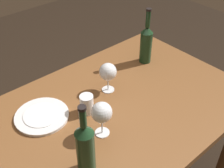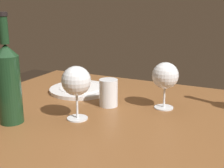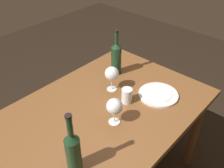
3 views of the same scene
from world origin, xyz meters
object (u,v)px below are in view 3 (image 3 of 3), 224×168
Objects in this scene: wine_bottle at (73,151)px; dinner_plate at (158,94)px; wine_bottle_second at (116,57)px; wine_glass_right at (114,107)px; water_tumbler at (127,96)px; wine_glass_left at (112,74)px.

dinner_plate is at bearing 1.34° from wine_bottle.
wine_bottle is 1.01× the size of wine_bottle_second.
wine_glass_right is 0.51m from wine_bottle_second.
wine_bottle reaches higher than dinner_plate.
wine_bottle_second is 0.34m from water_tumbler.
wine_glass_left is at bearing 77.63° from water_tumbler.
wine_bottle_second reaches higher than wine_glass_right.
wine_glass_left is 1.05× the size of wine_glass_right.
wine_glass_left is at bearing 119.58° from dinner_plate.
wine_glass_right is 0.64× the size of dinner_plate.
dinner_plate is at bearing -60.42° from wine_glass_left.
water_tumbler is at bearing 148.96° from dinner_plate.
water_tumbler is at bearing -102.37° from wine_glass_left.
wine_bottle_second is at bearing 33.21° from wine_glass_left.
wine_glass_left reaches higher than wine_glass_right.
wine_bottle is (-0.35, -0.07, 0.01)m from wine_glass_right.
wine_glass_left is 0.18m from water_tumbler.
wine_glass_right is 1.68× the size of water_tumbler.
wine_glass_left is at bearing -146.79° from wine_bottle_second.
wine_bottle is at bearing -178.66° from dinner_plate.
water_tumbler is (0.53, 0.13, -0.08)m from wine_bottle.
wine_bottle_second is 0.39m from dinner_plate.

